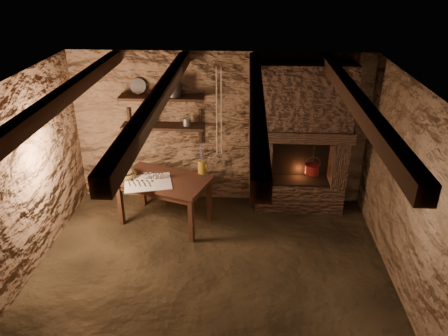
# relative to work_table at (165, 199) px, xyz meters

# --- Properties ---
(floor) EXTENTS (4.50, 4.50, 0.00)m
(floor) POSITION_rel_work_table_xyz_m (0.76, -1.21, -0.40)
(floor) COLOR black
(floor) RESTS_ON ground
(back_wall) EXTENTS (4.50, 0.04, 2.40)m
(back_wall) POSITION_rel_work_table_xyz_m (0.76, 0.79, 0.80)
(back_wall) COLOR brown
(back_wall) RESTS_ON floor
(front_wall) EXTENTS (4.50, 0.04, 2.40)m
(front_wall) POSITION_rel_work_table_xyz_m (0.76, -3.21, 0.80)
(front_wall) COLOR brown
(front_wall) RESTS_ON floor
(left_wall) EXTENTS (0.04, 4.00, 2.40)m
(left_wall) POSITION_rel_work_table_xyz_m (-1.49, -1.21, 0.80)
(left_wall) COLOR brown
(left_wall) RESTS_ON floor
(right_wall) EXTENTS (0.04, 4.00, 2.40)m
(right_wall) POSITION_rel_work_table_xyz_m (3.01, -1.21, 0.80)
(right_wall) COLOR brown
(right_wall) RESTS_ON floor
(ceiling) EXTENTS (4.50, 4.00, 0.04)m
(ceiling) POSITION_rel_work_table_xyz_m (0.76, -1.21, 2.00)
(ceiling) COLOR black
(ceiling) RESTS_ON back_wall
(beam_far_left) EXTENTS (0.14, 3.95, 0.16)m
(beam_far_left) POSITION_rel_work_table_xyz_m (-0.74, -1.21, 1.91)
(beam_far_left) COLOR black
(beam_far_left) RESTS_ON ceiling
(beam_mid_left) EXTENTS (0.14, 3.95, 0.16)m
(beam_mid_left) POSITION_rel_work_table_xyz_m (0.26, -1.21, 1.91)
(beam_mid_left) COLOR black
(beam_mid_left) RESTS_ON ceiling
(beam_mid_right) EXTENTS (0.14, 3.95, 0.16)m
(beam_mid_right) POSITION_rel_work_table_xyz_m (1.26, -1.21, 1.91)
(beam_mid_right) COLOR black
(beam_mid_right) RESTS_ON ceiling
(beam_far_right) EXTENTS (0.14, 3.95, 0.16)m
(beam_far_right) POSITION_rel_work_table_xyz_m (2.26, -1.21, 1.91)
(beam_far_right) COLOR black
(beam_far_right) RESTS_ON ceiling
(shelf_lower) EXTENTS (1.25, 0.30, 0.04)m
(shelf_lower) POSITION_rel_work_table_xyz_m (-0.09, 0.63, 0.90)
(shelf_lower) COLOR black
(shelf_lower) RESTS_ON back_wall
(shelf_upper) EXTENTS (1.25, 0.30, 0.04)m
(shelf_upper) POSITION_rel_work_table_xyz_m (-0.09, 0.63, 1.35)
(shelf_upper) COLOR black
(shelf_upper) RESTS_ON back_wall
(hearth) EXTENTS (1.43, 0.51, 2.30)m
(hearth) POSITION_rel_work_table_xyz_m (2.01, 0.56, 0.83)
(hearth) COLOR #35231A
(hearth) RESTS_ON floor
(work_table) EXTENTS (1.46, 1.12, 0.73)m
(work_table) POSITION_rel_work_table_xyz_m (0.00, 0.00, 0.00)
(work_table) COLOR #321B11
(work_table) RESTS_ON floor
(linen_cloth) EXTENTS (0.76, 0.67, 0.01)m
(linen_cloth) POSITION_rel_work_table_xyz_m (-0.20, -0.14, 0.34)
(linen_cloth) COLOR white
(linen_cloth) RESTS_ON work_table
(pewter_cutlery_row) EXTENTS (0.58, 0.34, 0.01)m
(pewter_cutlery_row) POSITION_rel_work_table_xyz_m (-0.20, -0.16, 0.35)
(pewter_cutlery_row) COLOR gray
(pewter_cutlery_row) RESTS_ON linen_cloth
(drinking_glasses) EXTENTS (0.21, 0.06, 0.08)m
(drinking_glasses) POSITION_rel_work_table_xyz_m (-0.18, -0.02, 0.39)
(drinking_glasses) COLOR white
(drinking_glasses) RESTS_ON linen_cloth
(stoneware_jug) EXTENTS (0.14, 0.14, 0.45)m
(stoneware_jug) POSITION_rel_work_table_xyz_m (0.54, 0.22, 0.53)
(stoneware_jug) COLOR olive
(stoneware_jug) RESTS_ON work_table
(wooden_bowl) EXTENTS (0.45, 0.45, 0.13)m
(wooden_bowl) POSITION_rel_work_table_xyz_m (-0.58, 0.02, 0.38)
(wooden_bowl) COLOR olive
(wooden_bowl) RESTS_ON work_table
(iron_stockpot) EXTENTS (0.26, 0.26, 0.18)m
(iron_stockpot) POSITION_rel_work_table_xyz_m (0.11, 0.63, 1.46)
(iron_stockpot) COLOR #2D2A28
(iron_stockpot) RESTS_ON shelf_upper
(tin_pan) EXTENTS (0.24, 0.11, 0.23)m
(tin_pan) POSITION_rel_work_table_xyz_m (-0.44, 0.73, 1.49)
(tin_pan) COLOR #989793
(tin_pan) RESTS_ON shelf_upper
(small_kettle) EXTENTS (0.18, 0.15, 0.17)m
(small_kettle) POSITION_rel_work_table_xyz_m (0.28, 0.63, 0.98)
(small_kettle) COLOR #989793
(small_kettle) RESTS_ON shelf_lower
(rusty_tin) EXTENTS (0.10, 0.10, 0.08)m
(rusty_tin) POSITION_rel_work_table_xyz_m (-0.31, 0.63, 0.96)
(rusty_tin) COLOR #602C13
(rusty_tin) RESTS_ON shelf_lower
(red_pot) EXTENTS (0.25, 0.25, 0.54)m
(red_pot) POSITION_rel_work_table_xyz_m (2.19, 0.51, 0.31)
(red_pot) COLOR maroon
(red_pot) RESTS_ON hearth
(hanging_ropes) EXTENTS (0.08, 0.08, 1.20)m
(hanging_ropes) POSITION_rel_work_table_xyz_m (0.81, -0.16, 1.40)
(hanging_ropes) COLOR tan
(hanging_ropes) RESTS_ON ceiling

